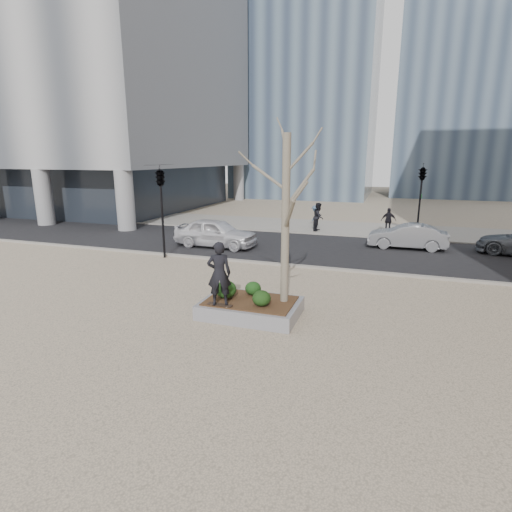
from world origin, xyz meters
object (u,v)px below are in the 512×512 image
(planter, at_px, (251,308))
(skateboard, at_px, (220,305))
(skateboarder, at_px, (219,273))
(police_car, at_px, (216,233))

(planter, xyz_separation_m, skateboard, (-0.72, -0.72, 0.26))
(skateboard, relative_size, skateboarder, 0.40)
(skateboard, height_order, skateboarder, skateboarder)
(skateboarder, height_order, police_car, skateboarder)
(police_car, bearing_deg, skateboard, -152.72)
(planter, xyz_separation_m, police_car, (-5.10, 8.62, 0.57))
(police_car, bearing_deg, planter, -147.22)
(skateboarder, xyz_separation_m, police_car, (-4.38, 9.35, -0.69))
(skateboarder, bearing_deg, police_car, -87.59)
(planter, height_order, skateboarder, skateboarder)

